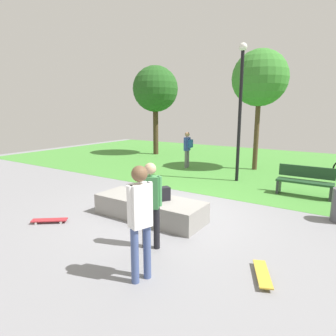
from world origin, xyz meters
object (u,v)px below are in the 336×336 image
object	(u,v)px
backpack_on_ledge	(164,194)
skater_performing_trick	(140,215)
park_bench_near_lamppost	(305,181)
lamp_post	(240,101)
skateboard_by_ledge	(49,220)
tree_broad_elm	(260,79)
skater_watching	(151,199)
pedestrian_with_backpack	(188,147)
tree_young_birch	(155,90)
concrete_ledge	(150,208)
skateboard_spare	(262,274)

from	to	relation	value
backpack_on_ledge	skater_performing_trick	bearing A→B (deg)	-122.25
park_bench_near_lamppost	lamp_post	bearing A→B (deg)	163.60
backpack_on_ledge	lamp_post	distance (m)	5.25
park_bench_near_lamppost	skateboard_by_ledge	bearing A→B (deg)	-129.56
park_bench_near_lamppost	tree_broad_elm	bearing A→B (deg)	127.77
skater_performing_trick	tree_broad_elm	distance (m)	9.94
skater_watching	park_bench_near_lamppost	bearing A→B (deg)	70.14
park_bench_near_lamppost	pedestrian_with_backpack	size ratio (longest dim) A/B	0.98
skater_watching	tree_young_birch	distance (m)	12.39
skater_performing_trick	park_bench_near_lamppost	distance (m)	6.46
park_bench_near_lamppost	tree_broad_elm	distance (m)	5.30
skater_performing_trick	tree_broad_elm	world-z (taller)	tree_broad_elm
skater_watching	concrete_ledge	bearing A→B (deg)	127.78
skater_performing_trick	pedestrian_with_backpack	world-z (taller)	skater_performing_trick
concrete_ledge	skateboard_spare	world-z (taller)	concrete_ledge
concrete_ledge	skater_performing_trick	world-z (taller)	skater_performing_trick
skateboard_spare	park_bench_near_lamppost	xyz separation A→B (m)	(-0.14, 5.19, 0.42)
skater_watching	skater_performing_trick	bearing A→B (deg)	-61.60
skateboard_by_ledge	tree_young_birch	xyz separation A→B (m)	(-4.20, 10.18, 3.73)
skater_performing_trick	park_bench_near_lamppost	size ratio (longest dim) A/B	1.13
skater_performing_trick	pedestrian_with_backpack	size ratio (longest dim) A/B	1.10
skater_performing_trick	tree_young_birch	bearing A→B (deg)	124.53
concrete_ledge	tree_broad_elm	bearing A→B (deg)	86.75
park_bench_near_lamppost	tree_young_birch	world-z (taller)	tree_young_birch
lamp_post	pedestrian_with_backpack	xyz separation A→B (m)	(-2.79, 1.19, -1.93)
park_bench_near_lamppost	skater_watching	bearing A→B (deg)	-109.86
skater_watching	skateboard_by_ledge	xyz separation A→B (m)	(-2.73, -0.31, -0.90)
tree_broad_elm	pedestrian_with_backpack	size ratio (longest dim) A/B	3.11
skater_performing_trick	tree_young_birch	distance (m)	13.41
backpack_on_ledge	skateboard_spare	world-z (taller)	backpack_on_ledge
concrete_ledge	pedestrian_with_backpack	world-z (taller)	pedestrian_with_backpack
skater_performing_trick	tree_young_birch	xyz separation A→B (m)	(-7.44, 10.81, 2.72)
backpack_on_ledge	pedestrian_with_backpack	bearing A→B (deg)	55.97
skater_watching	lamp_post	world-z (taller)	lamp_post
skater_watching	pedestrian_with_backpack	size ratio (longest dim) A/B	1.01
concrete_ledge	backpack_on_ledge	world-z (taller)	backpack_on_ledge
skateboard_spare	concrete_ledge	bearing A→B (deg)	160.17
concrete_ledge	backpack_on_ledge	xyz separation A→B (m)	(0.37, 0.06, 0.41)
lamp_post	tree_broad_elm	bearing A→B (deg)	91.64
backpack_on_ledge	skater_watching	xyz separation A→B (m)	(0.59, -1.30, 0.31)
pedestrian_with_backpack	tree_young_birch	bearing A→B (deg)	144.22
park_bench_near_lamppost	lamp_post	distance (m)	3.49
backpack_on_ledge	skater_performing_trick	xyz separation A→B (m)	(1.10, -2.24, 0.41)
concrete_ledge	lamp_post	world-z (taller)	lamp_post
concrete_ledge	skater_watching	distance (m)	1.73
skater_watching	pedestrian_with_backpack	world-z (taller)	skater_watching
lamp_post	tree_young_birch	bearing A→B (deg)	149.31
skater_watching	pedestrian_with_backpack	xyz separation A→B (m)	(-3.26, 7.23, 0.02)
skateboard_by_ledge	lamp_post	world-z (taller)	lamp_post
tree_broad_elm	skateboard_by_ledge	bearing A→B (deg)	-103.90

